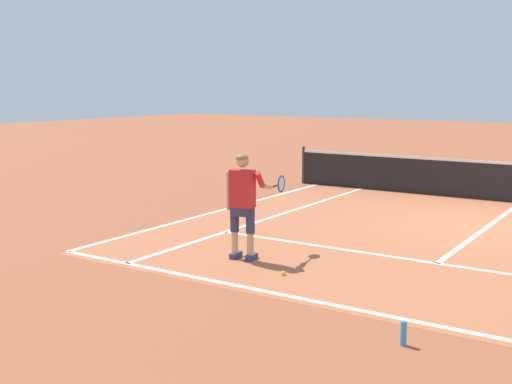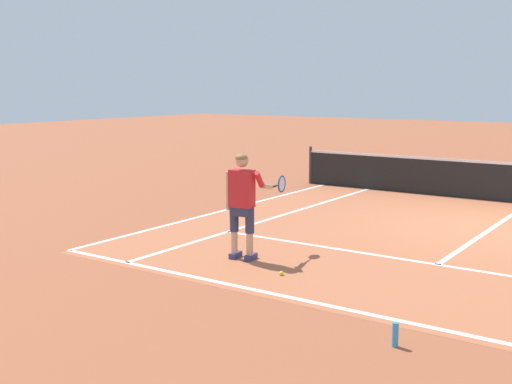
# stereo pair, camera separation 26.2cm
# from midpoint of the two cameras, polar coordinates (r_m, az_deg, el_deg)

# --- Properties ---
(ground_plane) EXTENTS (80.00, 80.00, 0.00)m
(ground_plane) POSITION_cam_midpoint_polar(r_m,az_deg,el_deg) (13.68, 20.70, -2.97)
(ground_plane) COLOR #9E5133
(court_inner_surface) EXTENTS (10.98, 9.47, 0.00)m
(court_inner_surface) POSITION_cam_midpoint_polar(r_m,az_deg,el_deg) (12.34, 19.13, -4.15)
(court_inner_surface) COLOR #B2603D
(court_inner_surface) RESTS_ON ground
(line_baseline) EXTENTS (10.98, 0.10, 0.01)m
(line_baseline) POSITION_cam_midpoint_polar(r_m,az_deg,el_deg) (8.21, 10.49, -10.48)
(line_baseline) COLOR white
(line_baseline) RESTS_ON ground
(line_service) EXTENTS (8.23, 0.10, 0.01)m
(line_service) POSITION_cam_midpoint_polar(r_m,az_deg,el_deg) (10.60, 16.42, -6.17)
(line_service) COLOR white
(line_service) RESTS_ON ground
(line_centre_service) EXTENTS (0.10, 6.40, 0.01)m
(line_centre_service) POSITION_cam_midpoint_polar(r_m,az_deg,el_deg) (13.61, 20.63, -3.01)
(line_centre_service) COLOR white
(line_centre_service) RESTS_ON ground
(line_singles_left) EXTENTS (0.10, 9.07, 0.01)m
(line_singles_left) POSITION_cam_midpoint_polar(r_m,az_deg,el_deg) (13.95, 2.63, -2.13)
(line_singles_left) COLOR white
(line_singles_left) RESTS_ON ground
(line_doubles_left) EXTENTS (0.10, 9.07, 0.01)m
(line_doubles_left) POSITION_cam_midpoint_polar(r_m,az_deg,el_deg) (14.71, -1.93, -1.53)
(line_doubles_left) COLOR white
(line_doubles_left) RESTS_ON ground
(tennis_player) EXTENTS (0.60, 1.18, 1.71)m
(tennis_player) POSITION_cam_midpoint_polar(r_m,az_deg,el_deg) (10.31, -0.42, -0.61)
(tennis_player) COLOR navy
(tennis_player) RESTS_ON ground
(tennis_ball_near_feet) EXTENTS (0.07, 0.07, 0.07)m
(tennis_ball_near_feet) POSITION_cam_midpoint_polar(r_m,az_deg,el_deg) (9.63, 3.04, -7.18)
(tennis_ball_near_feet) COLOR #CCE02D
(tennis_ball_near_feet) RESTS_ON ground
(water_bottle) EXTENTS (0.07, 0.07, 0.27)m
(water_bottle) POSITION_cam_midpoint_polar(r_m,az_deg,el_deg) (7.26, 13.22, -12.16)
(water_bottle) COLOR #3393D6
(water_bottle) RESTS_ON ground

